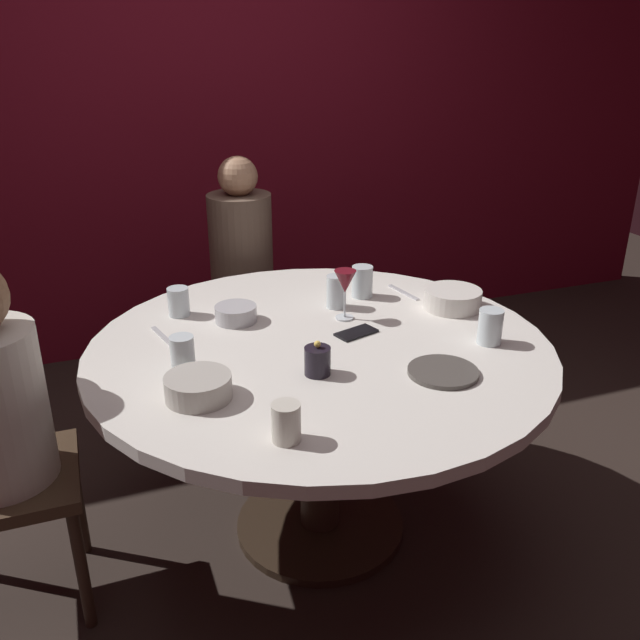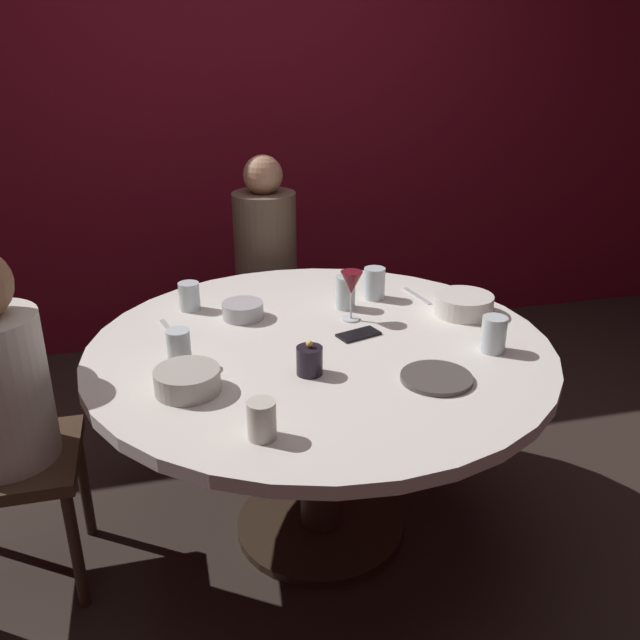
% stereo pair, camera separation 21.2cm
% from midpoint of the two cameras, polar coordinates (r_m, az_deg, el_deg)
% --- Properties ---
extents(ground_plane, '(8.00, 8.00, 0.00)m').
position_cam_midpoint_polar(ground_plane, '(2.55, -2.48, -17.22)').
color(ground_plane, '#2D231E').
extents(back_wall, '(6.00, 0.10, 2.60)m').
position_cam_midpoint_polar(back_wall, '(3.72, -11.85, 17.25)').
color(back_wall, maroon).
rests_on(back_wall, ground).
extents(dining_table, '(1.49, 1.49, 0.74)m').
position_cam_midpoint_polar(dining_table, '(2.21, -2.75, -5.13)').
color(dining_table, silver).
rests_on(dining_table, ground).
extents(seated_diner_back, '(0.40, 0.40, 1.17)m').
position_cam_midpoint_polar(seated_diner_back, '(3.09, -8.66, 5.28)').
color(seated_diner_back, '#3F2D1E').
rests_on(seated_diner_back, ground).
extents(candle_holder, '(0.08, 0.08, 0.11)m').
position_cam_midpoint_polar(candle_holder, '(1.94, -3.35, -3.55)').
color(candle_holder, black).
rests_on(candle_holder, dining_table).
extents(wine_glass, '(0.08, 0.08, 0.18)m').
position_cam_midpoint_polar(wine_glass, '(2.28, -0.50, 3.05)').
color(wine_glass, silver).
rests_on(wine_glass, dining_table).
extents(dinner_plate, '(0.21, 0.21, 0.01)m').
position_cam_midpoint_polar(dinner_plate, '(1.97, 7.42, -4.47)').
color(dinner_plate, '#4C4742').
rests_on(dinner_plate, dining_table).
extents(cell_phone, '(0.15, 0.11, 0.01)m').
position_cam_midpoint_polar(cell_phone, '(2.21, 0.37, -1.15)').
color(cell_phone, black).
rests_on(cell_phone, dining_table).
extents(bowl_serving_large, '(0.14, 0.14, 0.06)m').
position_cam_midpoint_polar(bowl_serving_large, '(2.33, -9.77, 0.49)').
color(bowl_serving_large, '#B7B7BC').
rests_on(bowl_serving_large, dining_table).
extents(bowl_salad_center, '(0.21, 0.21, 0.07)m').
position_cam_midpoint_polar(bowl_salad_center, '(2.44, 8.80, 1.74)').
color(bowl_salad_center, silver).
rests_on(bowl_salad_center, dining_table).
extents(bowl_small_white, '(0.18, 0.18, 0.07)m').
position_cam_midpoint_polar(bowl_small_white, '(1.87, -13.56, -5.65)').
color(bowl_small_white, '#B2ADA3').
rests_on(bowl_small_white, dining_table).
extents(cup_near_candle, '(0.08, 0.08, 0.12)m').
position_cam_midpoint_polar(cup_near_candle, '(2.51, 1.21, 3.24)').
color(cup_near_candle, silver).
rests_on(cup_near_candle, dining_table).
extents(cup_by_left_diner, '(0.07, 0.07, 0.12)m').
position_cam_midpoint_polar(cup_by_left_diner, '(2.41, -1.12, 2.39)').
color(cup_by_left_diner, silver).
rests_on(cup_by_left_diner, dining_table).
extents(cup_by_right_diner, '(0.08, 0.08, 0.11)m').
position_cam_midpoint_polar(cup_by_right_diner, '(2.17, 11.61, -0.62)').
color(cup_by_right_diner, silver).
rests_on(cup_by_right_diner, dining_table).
extents(cup_center_front, '(0.07, 0.07, 0.10)m').
position_cam_midpoint_polar(cup_center_front, '(1.64, -6.64, -8.76)').
color(cup_center_front, beige).
rests_on(cup_center_front, dining_table).
extents(cup_far_edge, '(0.07, 0.07, 0.11)m').
position_cam_midpoint_polar(cup_far_edge, '(2.01, -14.61, -2.92)').
color(cup_far_edge, silver).
rests_on(cup_far_edge, dining_table).
extents(cup_beside_wine, '(0.07, 0.07, 0.10)m').
position_cam_midpoint_polar(cup_beside_wine, '(2.42, -14.43, 1.47)').
color(cup_beside_wine, silver).
rests_on(cup_beside_wine, dining_table).
extents(fork_near_plate, '(0.05, 0.18, 0.01)m').
position_cam_midpoint_polar(fork_near_plate, '(2.57, 4.80, 2.31)').
color(fork_near_plate, '#B7B7BC').
rests_on(fork_near_plate, dining_table).
extents(knife_near_plate, '(0.06, 0.18, 0.01)m').
position_cam_midpoint_polar(knife_near_plate, '(2.27, -15.84, -1.43)').
color(knife_near_plate, '#B7B7BC').
rests_on(knife_near_plate, dining_table).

